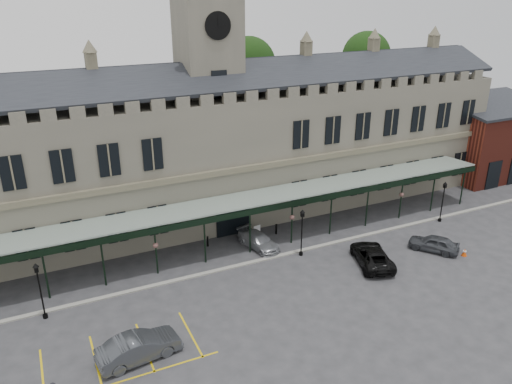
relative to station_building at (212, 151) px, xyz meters
name	(u,v)px	position (x,y,z in m)	size (l,w,h in m)	color
ground	(291,296)	(0.00, -15.91, -6.47)	(140.00, 140.00, 0.00)	#303033
station_building	(212,151)	(0.00, 0.00, 0.00)	(60.00, 10.36, 17.30)	#5D594D
clock_tower	(209,81)	(0.00, 0.09, 6.64)	(5.60, 5.60, 24.80)	#5D594D
canopy	(249,226)	(0.00, -8.45, -4.06)	(50.00, 4.10, 4.30)	#8C9E93
brick_annex	(491,140)	(34.00, -2.94, -2.31)	(12.40, 8.36, 9.23)	maroon
kerb	(259,261)	(0.00, -10.41, -6.41)	(60.00, 0.40, 0.12)	gray
parking_markings	(97,366)	(-14.00, -17.41, -6.47)	(16.00, 6.00, 0.01)	gold
tree_behind_mid	(249,65)	(8.00, 9.09, 6.35)	(6.00, 6.00, 16.00)	#332314
tree_behind_right	(366,57)	(24.00, 9.09, 6.35)	(6.00, 6.00, 16.00)	#332314
lamp_post_left	(40,286)	(-16.45, -11.09, -3.93)	(0.41, 0.41, 4.29)	black
lamp_post_mid	(302,228)	(3.68, -10.98, -3.97)	(0.40, 0.40, 4.22)	black
lamp_post_right	(443,198)	(19.10, -10.93, -4.04)	(0.39, 0.39, 4.10)	black
traffic_cone	(465,252)	(16.07, -16.90, -6.14)	(0.42, 0.42, 0.67)	#DC4506
sign_board	(257,232)	(1.68, -6.52, -5.89)	(0.69, 0.15, 1.19)	black
bollard_left	(208,241)	(-2.90, -6.19, -6.00)	(0.17, 0.17, 0.93)	black
bollard_right	(276,229)	(3.57, -6.64, -5.98)	(0.17, 0.17, 0.98)	black
car_left_b	(139,347)	(-11.50, -17.85, -5.63)	(1.76, 5.06, 1.67)	#393C41
car_taxi	(258,241)	(1.00, -8.24, -5.82)	(1.82, 4.49, 1.30)	#94979C
car_van	(372,256)	(8.18, -14.64, -5.72)	(2.46, 5.34, 1.49)	black
car_right_a	(434,243)	(14.33, -15.10, -5.76)	(1.66, 4.13, 1.41)	#393C41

